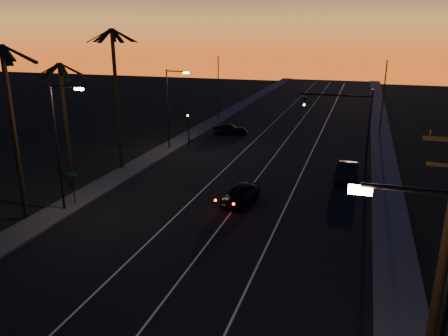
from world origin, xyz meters
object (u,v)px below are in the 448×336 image
(cross_car, at_px, (230,129))
(signal_mast, at_px, (345,111))
(lead_car, at_px, (240,194))
(right_car, at_px, (346,172))
(utility_pole, at_px, (443,257))

(cross_car, bearing_deg, signal_mast, -25.74)
(lead_car, xyz_separation_m, cross_car, (-7.38, 21.51, -0.07))
(lead_car, relative_size, right_car, 1.08)
(utility_pole, height_order, cross_car, utility_pole)
(lead_car, bearing_deg, cross_car, 108.94)
(signal_mast, relative_size, cross_car, 1.49)
(right_car, height_order, cross_car, right_car)
(utility_pole, bearing_deg, right_car, 99.15)
(lead_car, xyz_separation_m, right_car, (7.25, 7.91, 0.01))
(signal_mast, bearing_deg, right_car, -83.84)
(utility_pole, distance_m, lead_car, 19.28)
(signal_mast, height_order, lead_car, signal_mast)
(signal_mast, distance_m, right_car, 8.04)
(right_car, distance_m, cross_car, 19.98)
(utility_pole, distance_m, signal_mast, 30.33)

